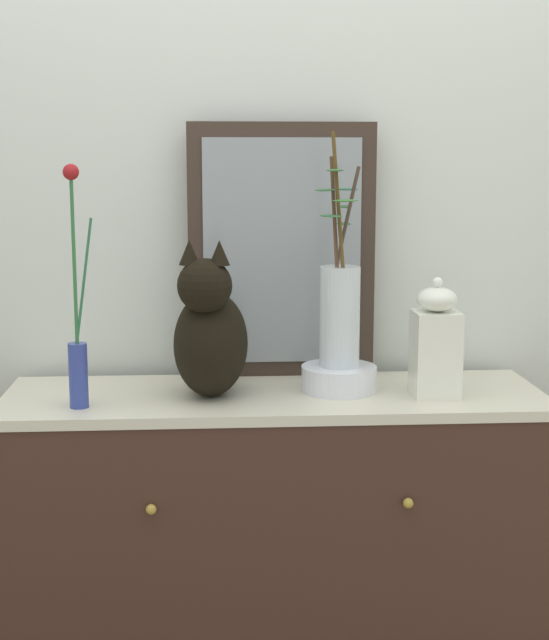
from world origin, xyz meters
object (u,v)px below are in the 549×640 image
(vase_glass_clear, at_px, (340,309))
(jar_lidded_porcelain, at_px, (436,343))
(sideboard, at_px, (275,574))
(bowl_porcelain, at_px, (339,378))
(mirror_leaning, at_px, (282,251))
(vase_slim_green, at_px, (77,340))
(cat_sitting, at_px, (210,334))

(vase_glass_clear, distance_m, jar_lidded_porcelain, 0.24)
(sideboard, height_order, bowl_porcelain, bowl_porcelain)
(bowl_porcelain, bearing_deg, mirror_leaning, 125.69)
(sideboard, distance_m, mirror_leaning, 0.82)
(mirror_leaning, xyz_separation_m, jar_lidded_porcelain, (0.35, -0.24, -0.20))
(mirror_leaning, distance_m, vase_slim_green, 0.59)
(cat_sitting, relative_size, vase_slim_green, 0.82)
(sideboard, bearing_deg, vase_glass_clear, 3.66)
(mirror_leaning, distance_m, bowl_porcelain, 0.37)
(jar_lidded_porcelain, bearing_deg, vase_glass_clear, 164.42)
(mirror_leaning, relative_size, vase_glass_clear, 1.16)
(sideboard, relative_size, mirror_leaning, 2.01)
(mirror_leaning, bearing_deg, sideboard, -99.43)
(vase_slim_green, bearing_deg, bowl_porcelain, 10.53)
(cat_sitting, xyz_separation_m, vase_glass_clear, (0.31, 0.03, 0.05))
(mirror_leaning, height_order, jar_lidded_porcelain, mirror_leaning)
(cat_sitting, height_order, jar_lidded_porcelain, cat_sitting)
(vase_glass_clear, bearing_deg, jar_lidded_porcelain, -15.58)
(vase_glass_clear, bearing_deg, sideboard, -176.34)
(mirror_leaning, height_order, cat_sitting, mirror_leaning)
(cat_sitting, relative_size, bowl_porcelain, 2.44)
(sideboard, distance_m, vase_slim_green, 0.78)
(sideboard, height_order, cat_sitting, cat_sitting)
(sideboard, xyz_separation_m, bowl_porcelain, (0.16, 0.01, 0.50))
(vase_glass_clear, bearing_deg, bowl_porcelain, -5.44)
(sideboard, relative_size, jar_lidded_porcelain, 4.57)
(sideboard, height_order, mirror_leaning, mirror_leaning)
(cat_sitting, distance_m, vase_slim_green, 0.31)
(vase_glass_clear, bearing_deg, mirror_leaning, 125.62)
(cat_sitting, relative_size, vase_glass_clear, 0.80)
(bowl_porcelain, bearing_deg, sideboard, -176.36)
(bowl_porcelain, xyz_separation_m, vase_glass_clear, (-0.00, 0.00, 0.17))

